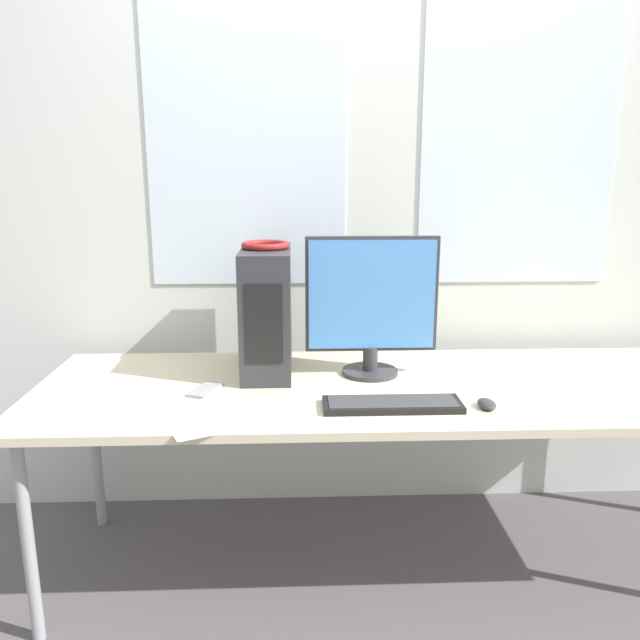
{
  "coord_description": "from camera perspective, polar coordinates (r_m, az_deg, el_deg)",
  "views": [
    {
      "loc": [
        -0.36,
        -1.66,
        1.46
      ],
      "look_at": [
        -0.28,
        0.42,
        0.96
      ],
      "focal_mm": 35.0,
      "sensor_mm": 36.0,
      "label": 1
    }
  ],
  "objects": [
    {
      "name": "mouse",
      "position": [
        2.06,
        15.0,
        -7.42
      ],
      "size": [
        0.06,
        0.09,
        0.03
      ],
      "color": "#2D2D2D",
      "rests_on": "desk"
    },
    {
      "name": "paper_sheet_left",
      "position": [
        1.96,
        -10.98,
        -8.72
      ],
      "size": [
        0.31,
        0.36,
        0.0
      ],
      "rotation": [
        0.0,
        0.0,
        0.43
      ],
      "color": "white",
      "rests_on": "desk"
    },
    {
      "name": "headphones",
      "position": [
        2.27,
        -5.01,
        6.84
      ],
      "size": [
        0.18,
        0.18,
        0.02
      ],
      "color": "maroon",
      "rests_on": "pc_tower"
    },
    {
      "name": "wall_back",
      "position": [
        2.65,
        5.62,
        11.12
      ],
      "size": [
        8.0,
        0.07,
        2.7
      ],
      "color": "silver",
      "rests_on": "ground_plane"
    },
    {
      "name": "desk",
      "position": [
        2.24,
        7.11,
        -6.76
      ],
      "size": [
        2.54,
        0.83,
        0.73
      ],
      "color": "beige",
      "rests_on": "ground_plane"
    },
    {
      "name": "pc_tower",
      "position": [
        2.31,
        -4.89,
        0.87
      ],
      "size": [
        0.18,
        0.42,
        0.46
      ],
      "color": "#2D2D33",
      "rests_on": "desk"
    },
    {
      "name": "keyboard",
      "position": [
        2.01,
        6.62,
        -7.67
      ],
      "size": [
        0.44,
        0.14,
        0.02
      ],
      "color": "black",
      "rests_on": "desk"
    },
    {
      "name": "cell_phone",
      "position": [
        2.18,
        -10.44,
        -6.29
      ],
      "size": [
        0.11,
        0.16,
        0.01
      ],
      "rotation": [
        0.0,
        0.0,
        -0.36
      ],
      "color": "#99999E",
      "rests_on": "desk"
    },
    {
      "name": "monitor_main",
      "position": [
        2.26,
        4.72,
        1.46
      ],
      "size": [
        0.48,
        0.21,
        0.51
      ],
      "color": "#333338",
      "rests_on": "desk"
    }
  ]
}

